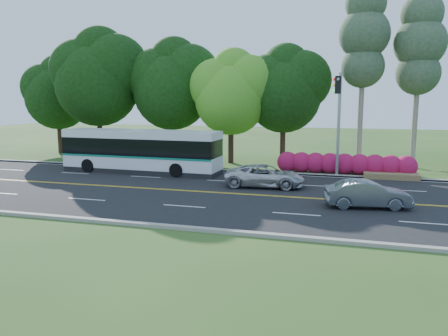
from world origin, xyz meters
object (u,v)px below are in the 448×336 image
(traffic_signal, at_px, (339,108))
(transit_bus, at_px, (141,152))
(suv, at_px, (265,176))
(sedan, at_px, (367,194))

(traffic_signal, relative_size, transit_bus, 0.60)
(suv, bearing_deg, sedan, -125.99)
(traffic_signal, xyz_separation_m, transit_bus, (-13.63, -0.22, -3.15))
(suv, bearing_deg, transit_bus, 70.45)
(traffic_signal, distance_m, sedan, 8.00)
(traffic_signal, height_order, sedan, traffic_signal)
(traffic_signal, height_order, transit_bus, traffic_signal)
(traffic_signal, distance_m, suv, 6.45)
(traffic_signal, xyz_separation_m, sedan, (1.66, -6.73, -3.99))
(transit_bus, height_order, sedan, transit_bus)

